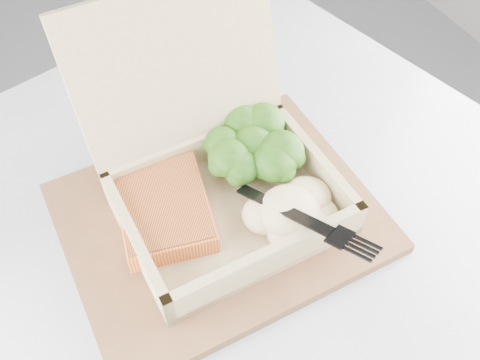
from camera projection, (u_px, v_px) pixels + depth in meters
name	position (u px, v px, depth m)	size (l,w,h in m)	color
cafe_table	(233.00, 337.00, 0.70)	(0.97, 0.97, 0.73)	black
serving_tray	(219.00, 218.00, 0.58)	(0.32, 0.26, 0.01)	brown
takeout_container	(213.00, 161.00, 0.55)	(0.23, 0.23, 0.20)	tan
salmon_fillet	(164.00, 209.00, 0.55)	(0.09, 0.12, 0.02)	orange
broccoli_pile	(253.00, 150.00, 0.59)	(0.11, 0.11, 0.04)	#376817
mashed_potatoes	(289.00, 211.00, 0.54)	(0.10, 0.09, 0.04)	beige
plastic_fork	(266.00, 197.00, 0.53)	(0.08, 0.16, 0.04)	black
receipt	(167.00, 120.00, 0.68)	(0.08, 0.15, 0.00)	silver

